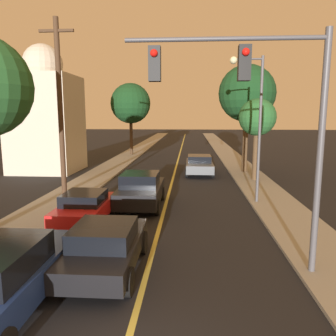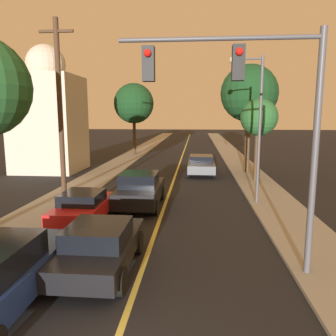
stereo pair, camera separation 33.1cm
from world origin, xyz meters
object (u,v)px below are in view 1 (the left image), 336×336
car_far_oncoming (199,164)px  car_outer_lane_second (85,207)px  traffic_signal_mast (259,102)px  utility_pole_left (60,111)px  domed_building_left (46,116)px  streetlamp_right (253,111)px  tree_left_far (131,104)px  car_near_lane_second (141,190)px  car_outer_lane_front (0,278)px  tree_right_far (247,94)px  car_near_lane_front (105,246)px  tree_right_near (257,119)px

car_far_oncoming → car_outer_lane_second: bearing=67.5°
traffic_signal_mast → utility_pole_left: 10.00m
car_outer_lane_second → domed_building_left: (-7.11, 12.64, 3.64)m
streetlamp_right → tree_left_far: (-9.57, 19.43, 1.03)m
car_near_lane_second → car_outer_lane_front: car_near_lane_second is taller
car_far_oncoming → tree_left_far: (-7.24, 11.11, 4.96)m
car_near_lane_second → car_outer_lane_front: (-1.88, -8.86, -0.03)m
car_near_lane_second → car_far_oncoming: (3.11, 9.29, -0.11)m
utility_pole_left → car_outer_lane_second: bearing=-52.7°
tree_right_far → domed_building_left: size_ratio=0.82×
car_near_lane_front → utility_pole_left: 8.32m
car_outer_lane_second → car_far_oncoming: 13.03m
tree_left_far → domed_building_left: size_ratio=0.79×
traffic_signal_mast → tree_right_far: (2.42, 16.56, 1.24)m
tree_left_far → tree_right_near: bearing=-51.3°
car_outer_lane_second → streetlamp_right: (7.32, 3.73, 3.95)m
tree_right_near → car_outer_lane_second: bearing=-132.5°
car_near_lane_second → car_outer_lane_second: 3.33m
traffic_signal_mast → utility_pole_left: size_ratio=0.75×
car_far_oncoming → tree_right_near: (3.70, -2.55, 3.49)m
car_outer_lane_second → tree_right_far: 16.21m
car_outer_lane_front → traffic_signal_mast: 7.61m
car_far_oncoming → utility_pole_left: utility_pole_left is taller
car_outer_lane_second → streetlamp_right: streetlamp_right is taller
car_near_lane_second → domed_building_left: (-8.98, 9.88, 3.51)m
traffic_signal_mast → tree_left_far: 28.24m
car_near_lane_front → tree_left_far: (-4.13, 27.17, 4.95)m
car_near_lane_second → car_outer_lane_second: car_near_lane_second is taller
traffic_signal_mast → tree_right_near: 13.57m
utility_pole_left → tree_right_near: utility_pole_left is taller
traffic_signal_mast → domed_building_left: bearing=128.7°
streetlamp_right → car_near_lane_front: bearing=-125.1°
car_near_lane_second → car_far_oncoming: size_ratio=0.96×
car_far_oncoming → traffic_signal_mast: 16.40m
car_far_oncoming → tree_left_far: 14.16m
car_near_lane_front → tree_right_near: 15.53m
car_outer_lane_front → car_far_oncoming: bearing=74.6°
car_near_lane_front → domed_building_left: 19.27m
car_outer_lane_front → domed_building_left: size_ratio=0.53×
tree_right_far → car_near_lane_second: bearing=-123.5°
traffic_signal_mast → car_near_lane_front: bearing=-177.2°
car_outer_lane_second → tree_right_far: bearing=56.3°
tree_left_far → domed_building_left: 11.66m
traffic_signal_mast → tree_right_far: size_ratio=0.81×
traffic_signal_mast → tree_right_far: tree_right_far is taller
traffic_signal_mast → utility_pole_left: bearing=141.9°
car_near_lane_second → tree_right_far: (6.61, 9.99, 5.19)m
streetlamp_right → tree_left_far: 21.68m
car_outer_lane_front → tree_right_far: size_ratio=0.64×
domed_building_left → car_near_lane_front: bearing=-61.7°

